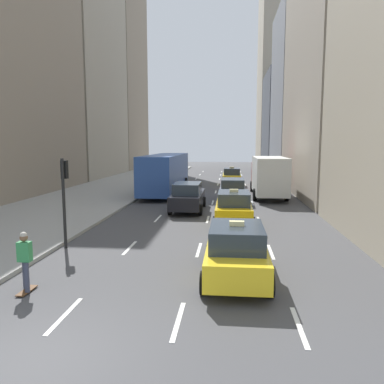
% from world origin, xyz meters
% --- Properties ---
extents(ground_plane, '(160.00, 160.00, 0.00)m').
position_xyz_m(ground_plane, '(0.00, 0.00, 0.00)').
color(ground_plane, '#474749').
extents(sidewalk_left, '(8.00, 66.00, 0.15)m').
position_xyz_m(sidewalk_left, '(-7.00, 27.00, 0.07)').
color(sidewalk_left, '#9E9E99').
rests_on(sidewalk_left, ground).
extents(lane_markings, '(5.72, 56.00, 0.01)m').
position_xyz_m(lane_markings, '(2.60, 23.00, 0.01)').
color(lane_markings, white).
rests_on(lane_markings, ground).
extents(building_row_left, '(6.00, 62.28, 33.90)m').
position_xyz_m(building_row_left, '(-14.00, 31.10, 14.64)').
color(building_row_left, gray).
rests_on(building_row_left, ground).
extents(building_row_right, '(6.00, 70.22, 33.09)m').
position_xyz_m(building_row_right, '(12.00, 38.78, 12.67)').
color(building_row_right, '#A89E89').
rests_on(building_row_right, ground).
extents(taxi_lead, '(2.02, 4.40, 1.87)m').
position_xyz_m(taxi_lead, '(4.00, 12.88, 0.88)').
color(taxi_lead, yellow).
rests_on(taxi_lead, ground).
extents(taxi_second, '(2.02, 4.40, 1.87)m').
position_xyz_m(taxi_second, '(4.00, 31.60, 0.88)').
color(taxi_second, yellow).
rests_on(taxi_second, ground).
extents(taxi_third, '(2.02, 4.40, 1.87)m').
position_xyz_m(taxi_third, '(4.00, 4.93, 0.88)').
color(taxi_third, yellow).
rests_on(taxi_third, ground).
extents(sedan_black_near, '(2.02, 4.63, 1.69)m').
position_xyz_m(sedan_black_near, '(4.00, 20.48, 0.86)').
color(sedan_black_near, '#565B66').
rests_on(sedan_black_near, ground).
extents(sedan_silver_behind, '(2.02, 4.91, 1.77)m').
position_xyz_m(sedan_silver_behind, '(1.20, 16.61, 0.90)').
color(sedan_silver_behind, black).
rests_on(sedan_silver_behind, ground).
extents(city_bus, '(2.80, 11.61, 3.25)m').
position_xyz_m(city_bus, '(-1.61, 24.88, 1.79)').
color(city_bus, '#2D519E').
rests_on(city_bus, ground).
extents(box_truck, '(2.58, 8.40, 3.15)m').
position_xyz_m(box_truck, '(6.80, 23.39, 1.71)').
color(box_truck, maroon).
rests_on(box_truck, ground).
extents(skateboarder, '(0.36, 0.80, 1.75)m').
position_xyz_m(skateboarder, '(-1.89, 3.28, 0.96)').
color(skateboarder, brown).
rests_on(skateboarder, ground).
extents(traffic_light_pole, '(0.24, 0.42, 3.60)m').
position_xyz_m(traffic_light_pole, '(-2.75, 7.82, 2.41)').
color(traffic_light_pole, black).
rests_on(traffic_light_pole, ground).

